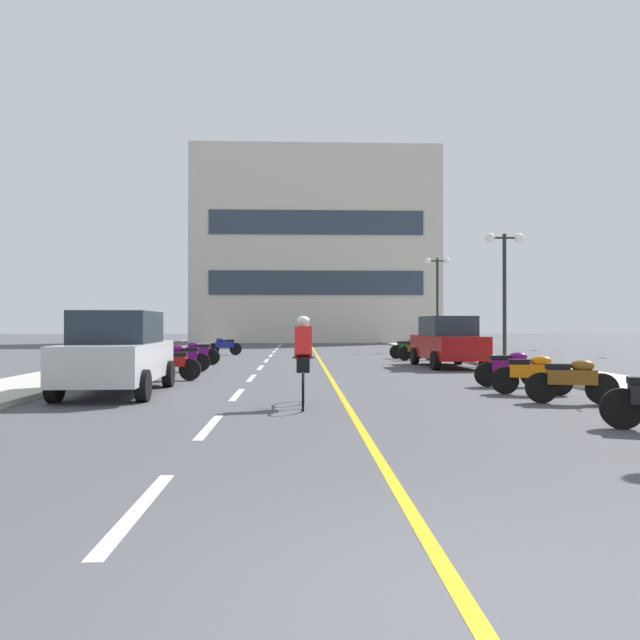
{
  "coord_description": "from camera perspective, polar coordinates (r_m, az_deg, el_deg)",
  "views": [
    {
      "loc": [
        -0.67,
        -2.99,
        1.54
      ],
      "look_at": [
        0.01,
        15.62,
        1.66
      ],
      "focal_mm": 33.37,
      "sensor_mm": 36.0,
      "label": 1
    }
  ],
  "objects": [
    {
      "name": "ground_plane",
      "position": [
        24.04,
        -0.51,
        -4.06
      ],
      "size": [
        140.0,
        140.0,
        0.0
      ],
      "primitive_type": "plane",
      "color": "#47474C"
    },
    {
      "name": "curb_left",
      "position": [
        27.8,
        -15.72,
        -3.42
      ],
      "size": [
        2.4,
        72.0,
        0.12
      ],
      "primitive_type": "cube",
      "color": "#B7B2A8",
      "rests_on": "ground"
    },
    {
      "name": "curb_right",
      "position": [
        28.15,
        14.16,
        -3.39
      ],
      "size": [
        2.4,
        72.0,
        0.12
      ],
      "primitive_type": "cube",
      "color": "#B7B2A8",
      "rests_on": "ground"
    },
    {
      "name": "lane_dash_0",
      "position": [
        5.38,
        -17.06,
        -16.94
      ],
      "size": [
        0.14,
        2.2,
        0.01
      ],
      "primitive_type": "cube",
      "color": "silver",
      "rests_on": "ground"
    },
    {
      "name": "lane_dash_1",
      "position": [
        9.21,
        -10.53,
        -9.98
      ],
      "size": [
        0.14,
        2.2,
        0.01
      ],
      "primitive_type": "cube",
      "color": "silver",
      "rests_on": "ground"
    },
    {
      "name": "lane_dash_2",
      "position": [
        13.14,
        -7.96,
        -7.09
      ],
      "size": [
        0.14,
        2.2,
        0.01
      ],
      "primitive_type": "cube",
      "color": "silver",
      "rests_on": "ground"
    },
    {
      "name": "lane_dash_3",
      "position": [
        17.11,
        -6.58,
        -5.54
      ],
      "size": [
        0.14,
        2.2,
        0.01
      ],
      "primitive_type": "cube",
      "color": "silver",
      "rests_on": "ground"
    },
    {
      "name": "lane_dash_4",
      "position": [
        21.08,
        -5.73,
        -4.56
      ],
      "size": [
        0.14,
        2.2,
        0.01
      ],
      "primitive_type": "cube",
      "color": "silver",
      "rests_on": "ground"
    },
    {
      "name": "lane_dash_5",
      "position": [
        25.07,
        -5.15,
        -3.9
      ],
      "size": [
        0.14,
        2.2,
        0.01
      ],
      "primitive_type": "cube",
      "color": "silver",
      "rests_on": "ground"
    },
    {
      "name": "lane_dash_6",
      "position": [
        29.06,
        -4.73,
        -3.42
      ],
      "size": [
        0.14,
        2.2,
        0.01
      ],
      "primitive_type": "cube",
      "color": "silver",
      "rests_on": "ground"
    },
    {
      "name": "lane_dash_7",
      "position": [
        33.05,
        -4.42,
        -3.05
      ],
      "size": [
        0.14,
        2.2,
        0.01
      ],
      "primitive_type": "cube",
      "color": "silver",
      "rests_on": "ground"
    },
    {
      "name": "lane_dash_8",
      "position": [
        37.04,
        -4.17,
        -2.76
      ],
      "size": [
        0.14,
        2.2,
        0.01
      ],
      "primitive_type": "cube",
      "color": "silver",
      "rests_on": "ground"
    },
    {
      "name": "lane_dash_9",
      "position": [
        41.04,
        -3.97,
        -2.53
      ],
      "size": [
        0.14,
        2.2,
        0.01
      ],
      "primitive_type": "cube",
      "color": "silver",
      "rests_on": "ground"
    },
    {
      "name": "lane_dash_10",
      "position": [
        45.03,
        -3.8,
        -2.34
      ],
      "size": [
        0.14,
        2.2,
        0.01
      ],
      "primitive_type": "cube",
      "color": "silver",
      "rests_on": "ground"
    },
    {
      "name": "lane_dash_11",
      "position": [
        49.03,
        -3.66,
        -2.18
      ],
      "size": [
        0.14,
        2.2,
        0.01
      ],
      "primitive_type": "cube",
      "color": "silver",
      "rests_on": "ground"
    },
    {
      "name": "centre_line_yellow",
      "position": [
        27.04,
        -0.15,
        -3.64
      ],
      "size": [
        0.12,
        66.0,
        0.01
      ],
      "primitive_type": "cube",
      "color": "gold",
      "rests_on": "ground"
    },
    {
      "name": "office_building",
      "position": [
        52.13,
        -0.45,
        6.89
      ],
      "size": [
        20.67,
        7.53,
        16.29
      ],
      "color": "beige",
      "rests_on": "ground"
    },
    {
      "name": "street_lamp_mid",
      "position": [
        23.6,
        17.27,
        4.89
      ],
      "size": [
        1.46,
        0.36,
        4.86
      ],
      "color": "black",
      "rests_on": "curb_right"
    },
    {
      "name": "street_lamp_far",
      "position": [
        34.88,
        11.19,
        3.56
      ],
      "size": [
        1.46,
        0.36,
        5.23
      ],
      "color": "black",
      "rests_on": "curb_right"
    },
    {
      "name": "parked_car_near",
      "position": [
        13.83,
        -18.81,
        -2.95
      ],
      "size": [
        2.05,
        4.26,
        1.82
      ],
      "color": "black",
      "rests_on": "ground"
    },
    {
      "name": "parked_car_mid",
      "position": [
        21.79,
        12.13,
        -2.02
      ],
      "size": [
        2.1,
        4.28,
        1.82
      ],
      "color": "black",
      "rests_on": "ground"
    },
    {
      "name": "motorcycle_2",
      "position": [
        12.45,
        23.02,
        -5.27
      ],
      "size": [
        1.67,
        0.68,
        0.92
      ],
      "color": "black",
      "rests_on": "ground"
    },
    {
      "name": "motorcycle_3",
      "position": [
        13.73,
        19.66,
        -4.82
      ],
      "size": [
        1.65,
        0.75,
        0.92
      ],
      "color": "black",
      "rests_on": "ground"
    },
    {
      "name": "motorcycle_4",
      "position": [
        15.26,
        17.79,
        -4.38
      ],
      "size": [
        1.7,
        0.6,
        0.92
      ],
      "color": "black",
      "rests_on": "ground"
    },
    {
      "name": "motorcycle_5",
      "position": [
        16.74,
        -14.23,
        -4.03
      ],
      "size": [
        1.7,
        0.6,
        0.92
      ],
      "color": "black",
      "rests_on": "ground"
    },
    {
      "name": "motorcycle_6",
      "position": [
        19.74,
        -12.98,
        -3.48
      ],
      "size": [
        1.7,
        0.6,
        0.92
      ],
      "color": "black",
      "rests_on": "ground"
    },
    {
      "name": "motorcycle_7",
      "position": [
        22.99,
        -11.65,
        -3.04
      ],
      "size": [
        1.69,
        0.6,
        0.92
      ],
      "color": "black",
      "rests_on": "ground"
    },
    {
      "name": "motorcycle_8",
      "position": [
        25.42,
        9.33,
        -2.79
      ],
      "size": [
        1.7,
        0.6,
        0.92
      ],
      "color": "black",
      "rests_on": "ground"
    },
    {
      "name": "motorcycle_9",
      "position": [
        26.83,
        8.44,
        -2.66
      ],
      "size": [
        1.69,
        0.63,
        0.92
      ],
      "color": "black",
      "rests_on": "ground"
    },
    {
      "name": "motorcycle_10",
      "position": [
        29.78,
        -9.18,
        -2.44
      ],
      "size": [
        1.69,
        0.63,
        0.92
      ],
      "color": "black",
      "rests_on": "ground"
    },
    {
      "name": "cyclist_rider",
      "position": [
        11.1,
        -1.62,
        -3.75
      ],
      "size": [
        0.42,
        1.77,
        1.71
      ],
      "color": "black",
      "rests_on": "ground"
    }
  ]
}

